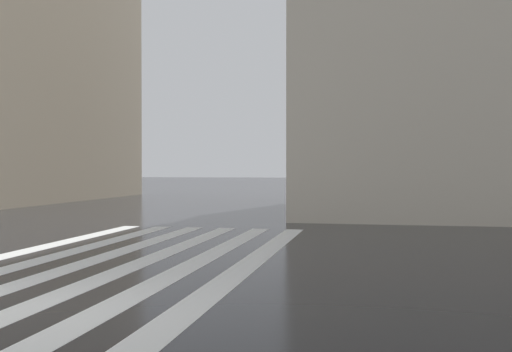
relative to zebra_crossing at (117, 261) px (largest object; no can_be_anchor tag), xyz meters
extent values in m
cube|color=silver|center=(0.00, -2.50, 0.00)|extent=(13.00, 0.50, 0.01)
cube|color=silver|center=(0.00, -1.50, 0.00)|extent=(13.00, 0.50, 0.01)
cube|color=silver|center=(0.00, -0.50, 0.00)|extent=(13.00, 0.50, 0.01)
cube|color=silver|center=(0.00, 0.50, 0.00)|extent=(13.00, 0.50, 0.01)
cube|color=silver|center=(0.00, 1.50, 0.00)|extent=(13.00, 0.50, 0.01)
camera|label=1|loc=(-10.36, -4.78, 1.75)|focal=41.43mm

